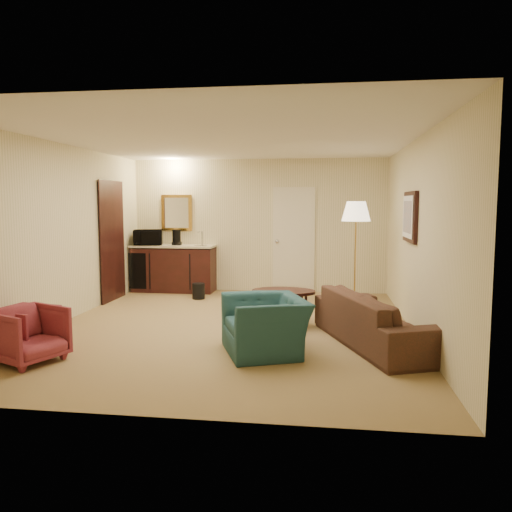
{
  "coord_description": "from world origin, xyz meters",
  "views": [
    {
      "loc": [
        1.29,
        -6.75,
        1.73
      ],
      "look_at": [
        0.29,
        0.5,
        0.96
      ],
      "focal_mm": 35.0,
      "sensor_mm": 36.0,
      "label": 1
    }
  ],
  "objects_px": {
    "sofa": "(377,311)",
    "floor_lamp": "(355,255)",
    "coffee_maker": "(177,237)",
    "teal_armchair": "(265,316)",
    "rose_chair_near": "(26,327)",
    "coffee_table": "(283,308)",
    "microwave": "(148,236)",
    "waste_bin": "(199,291)",
    "wetbar_cabinet": "(174,268)",
    "rose_chair_far": "(28,332)"
  },
  "relations": [
    {
      "from": "sofa",
      "to": "floor_lamp",
      "type": "height_order",
      "value": "floor_lamp"
    },
    {
      "from": "coffee_maker",
      "to": "teal_armchair",
      "type": "bearing_deg",
      "value": -52.57
    },
    {
      "from": "rose_chair_near",
      "to": "coffee_table",
      "type": "xyz_separation_m",
      "value": [
        2.88,
        1.67,
        -0.04
      ]
    },
    {
      "from": "coffee_maker",
      "to": "coffee_table",
      "type": "bearing_deg",
      "value": -40.17
    },
    {
      "from": "microwave",
      "to": "waste_bin",
      "type": "bearing_deg",
      "value": -44.13
    },
    {
      "from": "floor_lamp",
      "to": "waste_bin",
      "type": "height_order",
      "value": "floor_lamp"
    },
    {
      "from": "wetbar_cabinet",
      "to": "coffee_table",
      "type": "bearing_deg",
      "value": -46.73
    },
    {
      "from": "rose_chair_far",
      "to": "waste_bin",
      "type": "bearing_deg",
      "value": 9.41
    },
    {
      "from": "rose_chair_near",
      "to": "floor_lamp",
      "type": "relative_size",
      "value": 0.34
    },
    {
      "from": "microwave",
      "to": "coffee_maker",
      "type": "distance_m",
      "value": 0.56
    },
    {
      "from": "wetbar_cabinet",
      "to": "rose_chair_near",
      "type": "bearing_deg",
      "value": -96.79
    },
    {
      "from": "rose_chair_near",
      "to": "rose_chair_far",
      "type": "relative_size",
      "value": 0.89
    },
    {
      "from": "rose_chair_far",
      "to": "microwave",
      "type": "relative_size",
      "value": 1.24
    },
    {
      "from": "sofa",
      "to": "waste_bin",
      "type": "xyz_separation_m",
      "value": [
        -2.92,
        2.59,
        -0.28
      ]
    },
    {
      "from": "coffee_table",
      "to": "floor_lamp",
      "type": "height_order",
      "value": "floor_lamp"
    },
    {
      "from": "waste_bin",
      "to": "microwave",
      "type": "xyz_separation_m",
      "value": [
        -1.17,
        0.65,
        0.96
      ]
    },
    {
      "from": "floor_lamp",
      "to": "wetbar_cabinet",
      "type": "bearing_deg",
      "value": 161.78
    },
    {
      "from": "coffee_table",
      "to": "rose_chair_near",
      "type": "bearing_deg",
      "value": -149.85
    },
    {
      "from": "sofa",
      "to": "rose_chair_near",
      "type": "bearing_deg",
      "value": 81.39
    },
    {
      "from": "sofa",
      "to": "microwave",
      "type": "height_order",
      "value": "microwave"
    },
    {
      "from": "coffee_table",
      "to": "waste_bin",
      "type": "height_order",
      "value": "coffee_table"
    },
    {
      "from": "wetbar_cabinet",
      "to": "teal_armchair",
      "type": "xyz_separation_m",
      "value": [
        2.27,
        -3.83,
        -0.02
      ]
    },
    {
      "from": "rose_chair_far",
      "to": "floor_lamp",
      "type": "xyz_separation_m",
      "value": [
        3.7,
        3.4,
        0.55
      ]
    },
    {
      "from": "wetbar_cabinet",
      "to": "waste_bin",
      "type": "distance_m",
      "value": 1.04
    },
    {
      "from": "teal_armchair",
      "to": "floor_lamp",
      "type": "relative_size",
      "value": 0.56
    },
    {
      "from": "microwave",
      "to": "floor_lamp",
      "type": "bearing_deg",
      "value": -30.25
    },
    {
      "from": "rose_chair_near",
      "to": "waste_bin",
      "type": "xyz_separation_m",
      "value": [
        1.18,
        3.48,
        -0.16
      ]
    },
    {
      "from": "wetbar_cabinet",
      "to": "floor_lamp",
      "type": "xyz_separation_m",
      "value": [
        3.45,
        -1.14,
        0.43
      ]
    },
    {
      "from": "rose_chair_near",
      "to": "microwave",
      "type": "relative_size",
      "value": 1.11
    },
    {
      "from": "teal_armchair",
      "to": "waste_bin",
      "type": "xyz_separation_m",
      "value": [
        -1.59,
        3.11,
        -0.3
      ]
    },
    {
      "from": "floor_lamp",
      "to": "microwave",
      "type": "distance_m",
      "value": 4.1
    },
    {
      "from": "teal_armchair",
      "to": "rose_chair_far",
      "type": "height_order",
      "value": "teal_armchair"
    },
    {
      "from": "wetbar_cabinet",
      "to": "sofa",
      "type": "height_order",
      "value": "wetbar_cabinet"
    },
    {
      "from": "rose_chair_far",
      "to": "coffee_table",
      "type": "height_order",
      "value": "rose_chair_far"
    },
    {
      "from": "waste_bin",
      "to": "coffee_maker",
      "type": "relative_size",
      "value": 0.93
    },
    {
      "from": "wetbar_cabinet",
      "to": "coffee_maker",
      "type": "relative_size",
      "value": 5.34
    },
    {
      "from": "rose_chair_near",
      "to": "coffee_maker",
      "type": "distance_m",
      "value": 4.33
    },
    {
      "from": "coffee_maker",
      "to": "sofa",
      "type": "bearing_deg",
      "value": -35.74
    },
    {
      "from": "sofa",
      "to": "rose_chair_near",
      "type": "xyz_separation_m",
      "value": [
        -4.1,
        -0.89,
        -0.12
      ]
    },
    {
      "from": "rose_chair_near",
      "to": "coffee_maker",
      "type": "xyz_separation_m",
      "value": [
        0.56,
        4.23,
        0.77
      ]
    },
    {
      "from": "teal_armchair",
      "to": "floor_lamp",
      "type": "bearing_deg",
      "value": 135.17
    },
    {
      "from": "teal_armchair",
      "to": "rose_chair_near",
      "type": "bearing_deg",
      "value": -103.7
    },
    {
      "from": "rose_chair_near",
      "to": "waste_bin",
      "type": "height_order",
      "value": "rose_chair_near"
    },
    {
      "from": "teal_armchair",
      "to": "coffee_table",
      "type": "relative_size",
      "value": 1.11
    },
    {
      "from": "coffee_maker",
      "to": "wetbar_cabinet",
      "type": "bearing_deg",
      "value": -147.29
    },
    {
      "from": "rose_chair_near",
      "to": "coffee_maker",
      "type": "relative_size",
      "value": 1.95
    },
    {
      "from": "sofa",
      "to": "waste_bin",
      "type": "distance_m",
      "value": 3.91
    },
    {
      "from": "sofa",
      "to": "floor_lamp",
      "type": "relative_size",
      "value": 1.22
    },
    {
      "from": "teal_armchair",
      "to": "microwave",
      "type": "xyz_separation_m",
      "value": [
        -2.77,
        3.76,
        0.67
      ]
    },
    {
      "from": "wetbar_cabinet",
      "to": "waste_bin",
      "type": "height_order",
      "value": "wetbar_cabinet"
    }
  ]
}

